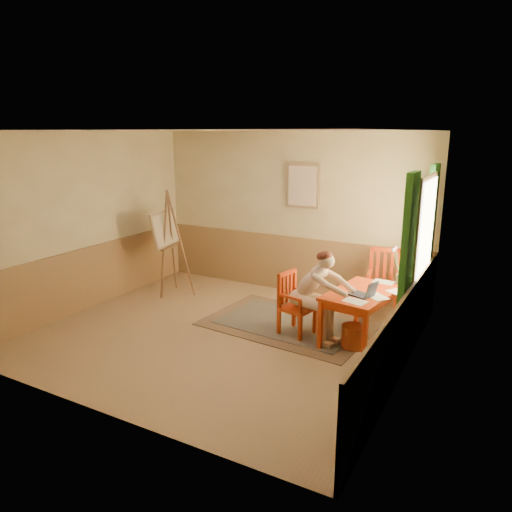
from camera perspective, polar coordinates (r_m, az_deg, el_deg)
The scene contains 14 objects.
room at distance 6.46m, azimuth -4.29°, elevation 2.19°, with size 5.04×4.54×2.84m.
wainscot at distance 7.35m, azimuth -0.80°, elevation -3.49°, with size 5.00×4.50×1.00m.
window at distance 6.63m, azimuth 19.08°, elevation 1.27°, with size 0.12×2.01×2.20m.
wall_portrait at distance 8.19m, azimuth 5.59°, elevation 8.34°, with size 0.60×0.05×0.76m.
rug at distance 7.22m, azimuth 3.88°, elevation -8.05°, with size 2.52×1.79×0.02m.
table at distance 6.57m, azimuth 12.51°, elevation -4.89°, with size 0.89×1.29×0.72m.
chair_left at distance 6.74m, azimuth 4.63°, elevation -5.69°, with size 0.49×0.48×0.90m.
chair_back at distance 7.56m, azimuth 14.92°, elevation -3.24°, with size 0.55×0.56×1.06m.
figure at distance 6.49m, azimuth 7.04°, elevation -4.14°, with size 0.99×0.53×1.28m.
laptop at distance 6.34m, azimuth 12.72°, elevation -4.33°, with size 0.42×0.33×0.22m.
papers at distance 6.53m, azimuth 14.45°, elevation -4.27°, with size 0.74×1.22×0.00m.
vase at distance 6.92m, azimuth 16.90°, elevation -1.24°, with size 0.26×0.26×0.55m.
wastebasket at distance 6.53m, azimuth 11.46°, elevation -9.41°, with size 0.30×0.30×0.32m, color #B24924.
easel at distance 8.41m, azimuth -10.58°, elevation 2.72°, with size 0.67×0.82×1.84m.
Camera 1 is at (3.43, -5.30, 2.78)m, focal length 33.51 mm.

